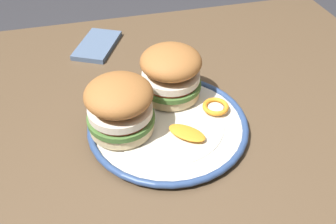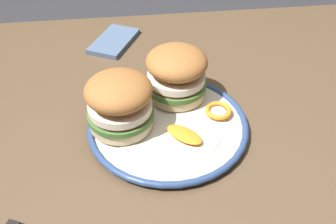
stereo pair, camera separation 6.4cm
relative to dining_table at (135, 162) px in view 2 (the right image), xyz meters
The scene contains 7 objects.
dining_table is the anchor object (origin of this frame).
dinner_plate 0.14m from the dining_table, 17.46° to the right, with size 0.29×0.29×0.02m.
sandwich_half_left 0.18m from the dining_table, 135.83° to the right, with size 0.16×0.16×0.10m.
sandwich_half_right 0.21m from the dining_table, 32.14° to the left, with size 0.16×0.16×0.10m.
orange_peel_curled 0.21m from the dining_table, ahead, with size 0.07×0.07×0.01m.
orange_peel_strip_long 0.17m from the dining_table, 34.93° to the right, with size 0.07×0.07×0.01m.
folded_napkin 0.32m from the dining_table, 95.17° to the left, with size 0.14×0.08×0.01m, color slate.
Camera 2 is at (0.01, -0.51, 1.23)m, focal length 39.59 mm.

